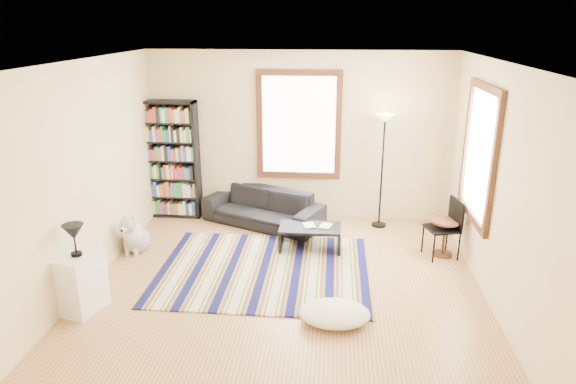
# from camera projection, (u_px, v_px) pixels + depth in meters

# --- Properties ---
(floor) EXTENTS (5.00, 5.00, 0.10)m
(floor) POSITION_uv_depth(u_px,v_px,m) (285.00, 288.00, 6.63)
(floor) COLOR tan
(floor) RESTS_ON ground
(ceiling) EXTENTS (5.00, 5.00, 0.10)m
(ceiling) POSITION_uv_depth(u_px,v_px,m) (284.00, 57.00, 5.70)
(ceiling) COLOR white
(ceiling) RESTS_ON floor
(wall_back) EXTENTS (5.00, 0.10, 2.80)m
(wall_back) POSITION_uv_depth(u_px,v_px,m) (299.00, 136.00, 8.57)
(wall_back) COLOR beige
(wall_back) RESTS_ON floor
(wall_front) EXTENTS (5.00, 0.10, 2.80)m
(wall_front) POSITION_uv_depth(u_px,v_px,m) (250.00, 285.00, 3.76)
(wall_front) COLOR beige
(wall_front) RESTS_ON floor
(wall_left) EXTENTS (0.10, 5.00, 2.80)m
(wall_left) POSITION_uv_depth(u_px,v_px,m) (81.00, 176.00, 6.38)
(wall_left) COLOR beige
(wall_left) RESTS_ON floor
(wall_right) EXTENTS (0.10, 5.00, 2.80)m
(wall_right) POSITION_uv_depth(u_px,v_px,m) (503.00, 188.00, 5.95)
(wall_right) COLOR beige
(wall_right) RESTS_ON floor
(window_back) EXTENTS (1.20, 0.06, 1.60)m
(window_back) POSITION_uv_depth(u_px,v_px,m) (299.00, 125.00, 8.43)
(window_back) COLOR white
(window_back) RESTS_ON wall_back
(window_right) EXTENTS (0.06, 1.20, 1.60)m
(window_right) POSITION_uv_depth(u_px,v_px,m) (480.00, 154.00, 6.65)
(window_right) COLOR white
(window_right) RESTS_ON wall_right
(rug) EXTENTS (2.87, 2.30, 0.02)m
(rug) POSITION_uv_depth(u_px,v_px,m) (264.00, 269.00, 7.00)
(rug) COLOR #0B0E3B
(rug) RESTS_ON floor
(sofa) EXTENTS (2.13, 1.52, 0.58)m
(sofa) POSITION_uv_depth(u_px,v_px,m) (263.00, 208.00, 8.50)
(sofa) COLOR black
(sofa) RESTS_ON floor
(bookshelf) EXTENTS (0.90, 0.30, 2.00)m
(bookshelf) POSITION_uv_depth(u_px,v_px,m) (172.00, 160.00, 8.67)
(bookshelf) COLOR black
(bookshelf) RESTS_ON floor
(coffee_table) EXTENTS (0.92, 0.53, 0.36)m
(coffee_table) POSITION_uv_depth(u_px,v_px,m) (310.00, 238.00, 7.60)
(coffee_table) COLOR black
(coffee_table) RESTS_ON floor
(book_a) EXTENTS (0.26, 0.22, 0.02)m
(book_a) POSITION_uv_depth(u_px,v_px,m) (303.00, 226.00, 7.54)
(book_a) COLOR beige
(book_a) RESTS_ON coffee_table
(book_b) EXTENTS (0.21, 0.25, 0.02)m
(book_b) POSITION_uv_depth(u_px,v_px,m) (320.00, 225.00, 7.57)
(book_b) COLOR beige
(book_b) RESTS_ON coffee_table
(floor_cushion) EXTENTS (0.91, 0.76, 0.20)m
(floor_cushion) POSITION_uv_depth(u_px,v_px,m) (334.00, 313.00, 5.79)
(floor_cushion) COLOR beige
(floor_cushion) RESTS_ON floor
(floor_lamp) EXTENTS (0.32, 0.32, 1.86)m
(floor_lamp) POSITION_uv_depth(u_px,v_px,m) (382.00, 172.00, 8.23)
(floor_lamp) COLOR black
(floor_lamp) RESTS_ON floor
(side_table) EXTENTS (0.46, 0.46, 0.54)m
(side_table) POSITION_uv_depth(u_px,v_px,m) (444.00, 238.00, 7.38)
(side_table) COLOR #4B2212
(side_table) RESTS_ON floor
(folding_chair) EXTENTS (0.51, 0.50, 0.86)m
(folding_chair) POSITION_uv_depth(u_px,v_px,m) (442.00, 229.00, 7.29)
(folding_chair) COLOR black
(folding_chair) RESTS_ON floor
(white_cabinet) EXTENTS (0.49, 0.58, 0.70)m
(white_cabinet) POSITION_uv_depth(u_px,v_px,m) (81.00, 283.00, 5.95)
(white_cabinet) COLOR white
(white_cabinet) RESTS_ON floor
(table_lamp) EXTENTS (0.30, 0.30, 0.38)m
(table_lamp) POSITION_uv_depth(u_px,v_px,m) (75.00, 240.00, 5.77)
(table_lamp) COLOR black
(table_lamp) RESTS_ON white_cabinet
(dog) EXTENTS (0.51, 0.65, 0.60)m
(dog) POSITION_uv_depth(u_px,v_px,m) (136.00, 232.00, 7.50)
(dog) COLOR #BDBDBD
(dog) RESTS_ON floor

